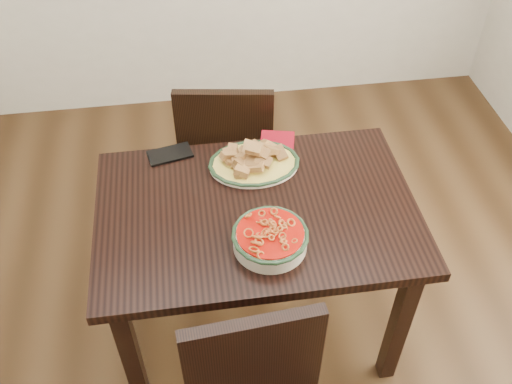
{
  "coord_description": "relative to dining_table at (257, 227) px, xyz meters",
  "views": [
    {
      "loc": [
        -0.23,
        -1.44,
        2.22
      ],
      "look_at": [
        -0.02,
        -0.01,
        0.81
      ],
      "focal_mm": 40.0,
      "sensor_mm": 36.0,
      "label": 1
    }
  ],
  "objects": [
    {
      "name": "fish_plate",
      "position": [
        0.02,
        0.23,
        0.15
      ],
      "size": [
        0.35,
        0.27,
        0.11
      ],
      "color": "white",
      "rests_on": "dining_table"
    },
    {
      "name": "smartphone",
      "position": [
        -0.3,
        0.34,
        0.11
      ],
      "size": [
        0.19,
        0.13,
        0.01
      ],
      "primitive_type": "cube",
      "rotation": [
        0.0,
        0.0,
        0.22
      ],
      "color": "black",
      "rests_on": "dining_table"
    },
    {
      "name": "chair_far",
      "position": [
        -0.05,
        0.64,
        -0.15
      ],
      "size": [
        0.48,
        0.48,
        0.89
      ],
      "rotation": [
        0.0,
        0.0,
        2.99
      ],
      "color": "black",
      "rests_on": "ground"
    },
    {
      "name": "noodle_bowl",
      "position": [
        0.02,
        -0.18,
        0.15
      ],
      "size": [
        0.26,
        0.26,
        0.08
      ],
      "color": "beige",
      "rests_on": "dining_table"
    },
    {
      "name": "floor",
      "position": [
        0.02,
        0.03,
        -0.65
      ],
      "size": [
        3.5,
        3.5,
        0.0
      ],
      "primitive_type": "plane",
      "color": "#352211",
      "rests_on": "ground"
    },
    {
      "name": "dining_table",
      "position": [
        0.0,
        0.0,
        0.0
      ],
      "size": [
        1.15,
        0.77,
        0.75
      ],
      "color": "black",
      "rests_on": "ground"
    },
    {
      "name": "napkin",
      "position": [
        0.14,
        0.36,
        0.11
      ],
      "size": [
        0.16,
        0.14,
        0.01
      ],
      "primitive_type": "cube",
      "rotation": [
        0.0,
        0.0,
        -0.23
      ],
      "color": "maroon",
      "rests_on": "dining_table"
    }
  ]
}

